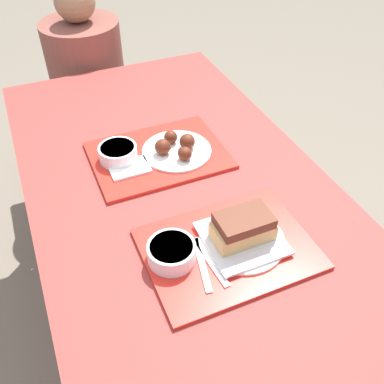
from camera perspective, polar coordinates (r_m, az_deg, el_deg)
The scene contains 14 objects.
ground_plane at distance 1.87m, azimuth -0.49°, elevation -18.33°, with size 12.00×12.00×0.00m, color #706656.
picnic_table at distance 1.32m, azimuth -0.66°, elevation -3.54°, with size 0.88×1.78×0.78m.
picnic_bench_far at distance 2.36m, azimuth -11.22°, elevation 9.06°, with size 0.84×0.28×0.44m.
tray_near at distance 1.11m, azimuth 4.85°, elevation -7.54°, with size 0.43×0.32×0.01m.
tray_far at distance 1.40m, azimuth -4.48°, elevation 4.92°, with size 0.43×0.32×0.01m.
bowl_coleslaw_near at distance 1.06m, azimuth -2.74°, elevation -7.95°, with size 0.12×0.12×0.05m.
brisket_sandwich_plate at distance 1.10m, azimuth 6.76°, elevation -5.35°, with size 0.22×0.22×0.09m.
plastic_fork_near at distance 1.07m, azimuth 1.35°, elevation -9.59°, with size 0.05×0.17×0.00m.
plastic_knife_near at distance 1.07m, azimuth 2.44°, elevation -9.22°, with size 0.03×0.17×0.00m.
condiment_packet at distance 1.16m, azimuth 4.45°, elevation -4.37°, with size 0.04×0.03×0.01m.
bowl_coleslaw_far at distance 1.38m, azimuth -9.85°, elevation 5.23°, with size 0.12×0.12×0.05m.
wings_plate_far at distance 1.39m, azimuth -2.09°, elevation 5.95°, with size 0.23×0.23×0.06m.
napkin_far at distance 1.34m, azimuth -8.34°, elevation 3.17°, with size 0.12×0.09×0.01m.
person_seated_across at distance 2.19m, azimuth -13.95°, elevation 15.98°, with size 0.36×0.36×0.65m.
Camera 1 is at (-0.35, -0.85, 1.63)m, focal length 40.00 mm.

